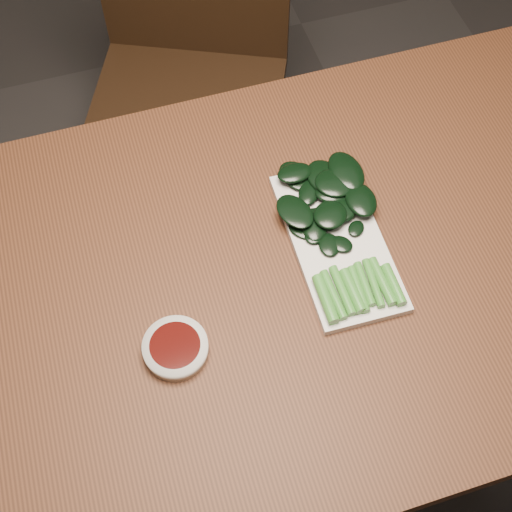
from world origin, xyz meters
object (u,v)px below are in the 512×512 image
at_px(table, 271,294).
at_px(sauce_bowl, 176,348).
at_px(gai_lan, 334,213).
at_px(chair_far, 189,73).
at_px(serving_plate, 337,242).

distance_m(table, sauce_bowl, 0.22).
bearing_deg(sauce_bowl, gai_lan, 25.84).
xyz_separation_m(table, gai_lan, (0.13, 0.06, 0.10)).
relative_size(chair_far, sauce_bowl, 9.07).
relative_size(table, sauce_bowl, 14.27).
bearing_deg(serving_plate, chair_far, 97.23).
bearing_deg(gai_lan, table, -153.70).
relative_size(table, gai_lan, 4.33).
relative_size(sauce_bowl, serving_plate, 0.32).
xyz_separation_m(chair_far, serving_plate, (0.09, -0.71, 0.27)).
height_order(table, chair_far, chair_far).
height_order(sauce_bowl, gai_lan, gai_lan).
bearing_deg(sauce_bowl, chair_far, 75.66).
xyz_separation_m(chair_far, gai_lan, (0.10, -0.67, 0.29)).
xyz_separation_m(chair_far, sauce_bowl, (-0.21, -0.81, 0.27)).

